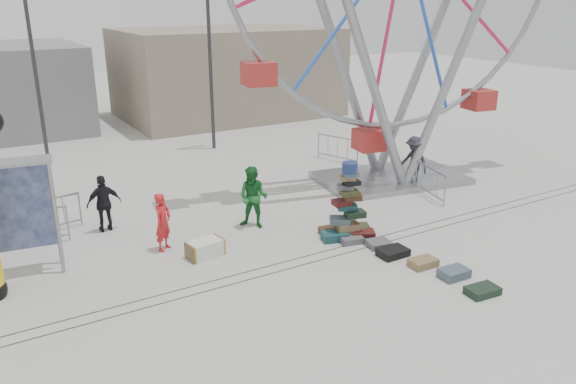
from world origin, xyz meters
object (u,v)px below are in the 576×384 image
lamp_post_right (212,50)px  barricade_wheel_back (338,149)px  pedestrian_green (253,197)px  steamer_trunk (205,249)px  barricade_dummy_b (30,228)px  lamp_post_left (35,54)px  pedestrian_black (104,203)px  pedestrian_red (163,222)px  barricade_dummy_c (47,216)px  pedestrian_grey (414,161)px  barricade_wheel_front (430,182)px  suitcase_tower (347,216)px

lamp_post_right → barricade_wheel_back: size_ratio=4.00×
pedestrian_green → steamer_trunk: bearing=-104.4°
barricade_dummy_b → barricade_wheel_back: size_ratio=1.00×
lamp_post_left → barricade_wheel_back: bearing=-32.4°
pedestrian_black → steamer_trunk: bearing=120.7°
barricade_dummy_b → pedestrian_red: size_ratio=1.21×
barricade_dummy_c → pedestrian_grey: 12.70m
barricade_dummy_c → pedestrian_green: pedestrian_green is taller
lamp_post_left → pedestrian_black: 10.04m
barricade_dummy_c → pedestrian_green: 6.14m
barricade_dummy_b → pedestrian_red: bearing=-26.9°
lamp_post_left → pedestrian_red: (1.21, -11.59, -3.65)m
barricade_dummy_c → barricade_wheel_front: same height
barricade_wheel_front → pedestrian_red: (-9.50, 0.56, 0.28)m
barricade_dummy_c → pedestrian_red: 3.87m
barricade_dummy_c → lamp_post_right: bearing=27.1°
lamp_post_right → steamer_trunk: size_ratio=8.28×
lamp_post_left → pedestrian_red: 12.21m
pedestrian_red → pedestrian_green: pedestrian_green is taller
barricade_wheel_front → pedestrian_green: 6.64m
barricade_dummy_b → pedestrian_grey: pedestrian_grey is taller
suitcase_tower → pedestrian_grey: (5.00, 2.63, 0.30)m
barricade_wheel_front → pedestrian_black: pedestrian_black is taller
lamp_post_left → steamer_trunk: (2.01, -12.59, -4.26)m
lamp_post_left → barricade_dummy_c: (-1.39, -8.73, -3.93)m
lamp_post_right → steamer_trunk: bearing=-115.2°
barricade_wheel_back → pedestrian_green: 8.00m
pedestrian_red → pedestrian_grey: size_ratio=0.88×
lamp_post_left → pedestrian_red: bearing=-84.1°
suitcase_tower → pedestrian_black: 7.25m
suitcase_tower → barricade_wheel_back: 8.09m
steamer_trunk → barricade_dummy_b: 5.08m
barricade_dummy_c → barricade_wheel_back: same height
lamp_post_left → pedestrian_black: (0.15, -9.37, -3.61)m
barricade_wheel_back → barricade_dummy_b: bearing=-98.5°
barricade_wheel_front → pedestrian_grey: bearing=-3.1°
barricade_wheel_front → barricade_wheel_back: 5.42m
barricade_wheel_back → pedestrian_green: bearing=-74.9°
barricade_wheel_back → lamp_post_left: bearing=-143.1°
barricade_wheel_back → pedestrian_grey: (0.52, -4.12, 0.39)m
lamp_post_right → pedestrian_green: 10.45m
suitcase_tower → barricade_dummy_c: size_ratio=1.14×
pedestrian_red → pedestrian_green: (2.91, 0.19, 0.13)m
lamp_post_right → pedestrian_black: 10.69m
suitcase_tower → pedestrian_black: (-5.98, 4.11, 0.23)m
lamp_post_right → lamp_post_left: size_ratio=1.00×
steamer_trunk → barricade_dummy_c: barricade_dummy_c is taller
lamp_post_left → barricade_dummy_b: 10.41m
barricade_wheel_back → pedestrian_grey: size_ratio=1.07×
lamp_post_left → barricade_dummy_c: size_ratio=4.00×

